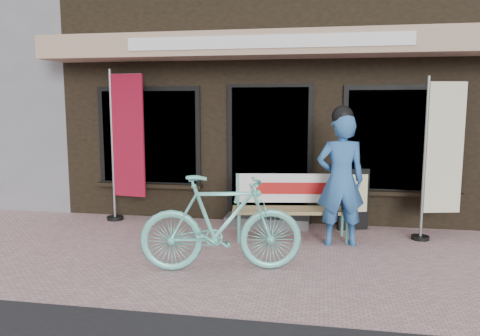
% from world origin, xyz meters
% --- Properties ---
extents(ground, '(70.00, 70.00, 0.00)m').
position_xyz_m(ground, '(0.00, 0.00, 0.00)').
color(ground, '#C39596').
rests_on(ground, ground).
extents(storefront, '(7.00, 6.77, 6.00)m').
position_xyz_m(storefront, '(0.00, 4.96, 2.99)').
color(storefront, black).
rests_on(storefront, ground).
extents(bench, '(1.71, 0.68, 0.90)m').
position_xyz_m(bench, '(0.41, 1.16, 0.53)').
color(bench, '#68CBB8').
rests_on(bench, ground).
extents(person, '(0.71, 0.54, 1.87)m').
position_xyz_m(person, '(1.08, 0.93, 0.92)').
color(person, '#2E62A1').
rests_on(person, ground).
extents(bicycle, '(1.91, 0.91, 1.11)m').
position_xyz_m(bicycle, '(-0.28, -0.31, 0.55)').
color(bicycle, '#68CBB8').
rests_on(bicycle, ground).
extents(nobori_red, '(0.72, 0.30, 2.44)m').
position_xyz_m(nobori_red, '(-2.27, 1.64, 1.26)').
color(nobori_red, gray).
rests_on(nobori_red, ground).
extents(nobori_cream, '(0.67, 0.30, 2.27)m').
position_xyz_m(nobori_cream, '(2.44, 1.43, 1.17)').
color(nobori_cream, gray).
rests_on(nobori_cream, ground).
extents(menu_stand, '(0.47, 0.23, 0.93)m').
position_xyz_m(menu_stand, '(1.30, 1.74, 0.48)').
color(menu_stand, black).
rests_on(menu_stand, ground).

